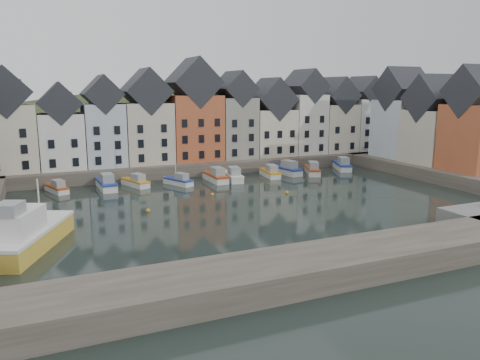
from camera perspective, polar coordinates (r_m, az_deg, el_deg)
ground at (r=58.70m, az=2.99°, el=-3.18°), size 260.00×260.00×0.00m
far_quay at (r=85.82m, az=-6.02°, el=2.02°), size 90.00×16.00×2.00m
right_quay at (r=83.64m, az=25.29°, el=0.77°), size 14.00×54.00×2.00m
near_wall at (r=35.42m, az=4.51°, el=-11.29°), size 50.00×6.00×2.00m
hillside at (r=114.52m, az=-9.81°, el=-5.51°), size 153.60×70.40×64.00m
far_terrace at (r=84.09m, az=-3.61°, el=7.27°), size 72.37×8.16×17.78m
right_terrace at (r=85.39m, az=22.73°, el=6.52°), size 8.30×24.25×16.36m
mooring_buoys at (r=61.83m, az=-2.55°, el=-2.30°), size 20.50×5.50×0.50m
boat_a at (r=70.97m, az=-21.42°, el=-0.93°), size 3.28×5.61×2.06m
boat_b at (r=70.88m, az=-15.97°, el=-0.45°), size 2.38×7.01×2.67m
boat_c at (r=71.85m, az=-12.59°, el=-0.24°), size 3.59×6.06×2.22m
boat_d at (r=71.79m, az=-7.48°, el=-0.07°), size 3.74×5.63×10.35m
boat_e at (r=73.93m, az=-2.96°, el=0.42°), size 2.17×6.80×2.60m
boat_f at (r=74.49m, az=-0.87°, el=0.50°), size 2.98×6.85×2.54m
boat_g at (r=77.92m, az=3.70°, el=0.90°), size 2.70×6.30×2.34m
boat_h at (r=80.50m, az=5.65°, el=1.28°), size 3.26×7.29×2.70m
boat_i at (r=81.09m, az=8.84°, el=1.23°), size 4.52×6.76×2.50m
boat_j at (r=86.61m, az=12.36°, el=1.76°), size 4.62×7.17×2.64m
large_vessel at (r=46.46m, az=-24.36°, el=-6.11°), size 8.10×12.71×6.45m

